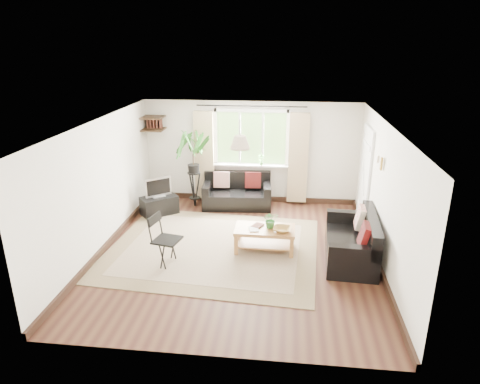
# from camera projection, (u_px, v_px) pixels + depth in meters

# --- Properties ---
(floor) EXTENTS (5.50, 5.50, 0.00)m
(floor) POSITION_uv_depth(u_px,v_px,m) (238.00, 253.00, 7.89)
(floor) COLOR black
(floor) RESTS_ON ground
(ceiling) EXTENTS (5.50, 5.50, 0.00)m
(ceiling) POSITION_uv_depth(u_px,v_px,m) (237.00, 124.00, 7.08)
(ceiling) COLOR white
(ceiling) RESTS_ON floor
(wall_back) EXTENTS (5.00, 0.02, 2.40)m
(wall_back) POSITION_uv_depth(u_px,v_px,m) (251.00, 153.00, 10.06)
(wall_back) COLOR silver
(wall_back) RESTS_ON floor
(wall_front) EXTENTS (5.00, 0.02, 2.40)m
(wall_front) POSITION_uv_depth(u_px,v_px,m) (209.00, 272.00, 4.92)
(wall_front) COLOR silver
(wall_front) RESTS_ON floor
(wall_left) EXTENTS (0.02, 5.50, 2.40)m
(wall_left) POSITION_uv_depth(u_px,v_px,m) (101.00, 186.00, 7.75)
(wall_left) COLOR silver
(wall_left) RESTS_ON floor
(wall_right) EXTENTS (0.02, 5.50, 2.40)m
(wall_right) POSITION_uv_depth(u_px,v_px,m) (384.00, 197.00, 7.22)
(wall_right) COLOR silver
(wall_right) RESTS_ON floor
(rug) EXTENTS (4.05, 3.54, 0.02)m
(rug) POSITION_uv_depth(u_px,v_px,m) (213.00, 248.00, 8.05)
(rug) COLOR #B9AA8F
(rug) RESTS_ON floor
(window) EXTENTS (2.50, 0.16, 2.16)m
(window) POSITION_uv_depth(u_px,v_px,m) (251.00, 138.00, 9.90)
(window) COLOR white
(window) RESTS_ON wall_back
(door) EXTENTS (0.06, 0.96, 2.06)m
(door) POSITION_uv_depth(u_px,v_px,m) (365.00, 178.00, 8.89)
(door) COLOR silver
(door) RESTS_ON wall_right
(corner_shelf) EXTENTS (0.50, 0.50, 0.34)m
(corner_shelf) POSITION_uv_depth(u_px,v_px,m) (153.00, 123.00, 9.83)
(corner_shelf) COLOR black
(corner_shelf) RESTS_ON wall_back
(pendant_lamp) EXTENTS (0.36, 0.36, 0.54)m
(pendant_lamp) POSITION_uv_depth(u_px,v_px,m) (240.00, 139.00, 7.58)
(pendant_lamp) COLOR beige
(pendant_lamp) RESTS_ON ceiling
(wall_sconce) EXTENTS (0.12, 0.12, 0.28)m
(wall_sconce) POSITION_uv_depth(u_px,v_px,m) (380.00, 162.00, 7.33)
(wall_sconce) COLOR beige
(wall_sconce) RESTS_ON wall_right
(sofa_back) EXTENTS (1.62, 0.90, 0.74)m
(sofa_back) POSITION_uv_depth(u_px,v_px,m) (237.00, 192.00, 9.95)
(sofa_back) COLOR black
(sofa_back) RESTS_ON floor
(sofa_right) EXTENTS (1.72, 0.94, 0.79)m
(sofa_right) POSITION_uv_depth(u_px,v_px,m) (351.00, 238.00, 7.56)
(sofa_right) COLOR black
(sofa_right) RESTS_ON floor
(coffee_table) EXTENTS (1.11, 0.61, 0.45)m
(coffee_table) POSITION_uv_depth(u_px,v_px,m) (265.00, 239.00, 7.91)
(coffee_table) COLOR #985C32
(coffee_table) RESTS_ON floor
(table_plant) EXTENTS (0.34, 0.31, 0.31)m
(table_plant) POSITION_uv_depth(u_px,v_px,m) (271.00, 220.00, 7.82)
(table_plant) COLOR #2D6A2A
(table_plant) RESTS_ON coffee_table
(bowl) EXTENTS (0.36, 0.36, 0.08)m
(bowl) POSITION_uv_depth(u_px,v_px,m) (282.00, 229.00, 7.69)
(bowl) COLOR olive
(bowl) RESTS_ON coffee_table
(book_a) EXTENTS (0.21, 0.26, 0.02)m
(book_a) POSITION_uv_depth(u_px,v_px,m) (249.00, 229.00, 7.77)
(book_a) COLOR white
(book_a) RESTS_ON coffee_table
(book_b) EXTENTS (0.26, 0.29, 0.02)m
(book_b) POSITION_uv_depth(u_px,v_px,m) (254.00, 224.00, 7.97)
(book_b) COLOR #502B20
(book_b) RESTS_ON coffee_table
(tv_stand) EXTENTS (0.88, 0.83, 0.42)m
(tv_stand) POSITION_uv_depth(u_px,v_px,m) (159.00, 205.00, 9.56)
(tv_stand) COLOR black
(tv_stand) RESTS_ON floor
(tv) EXTENTS (0.59, 0.53, 0.46)m
(tv) POSITION_uv_depth(u_px,v_px,m) (158.00, 187.00, 9.41)
(tv) COLOR #A5A5AA
(tv) RESTS_ON tv_stand
(palm_stand) EXTENTS (0.87, 0.87, 1.78)m
(palm_stand) POSITION_uv_depth(u_px,v_px,m) (194.00, 170.00, 9.83)
(palm_stand) COLOR black
(palm_stand) RESTS_ON floor
(folding_chair) EXTENTS (0.56, 0.56, 0.91)m
(folding_chair) POSITION_uv_depth(u_px,v_px,m) (167.00, 241.00, 7.34)
(folding_chair) COLOR black
(folding_chair) RESTS_ON floor
(sill_plant) EXTENTS (0.14, 0.10, 0.27)m
(sill_plant) POSITION_uv_depth(u_px,v_px,m) (261.00, 160.00, 9.97)
(sill_plant) COLOR #2D6023
(sill_plant) RESTS_ON window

